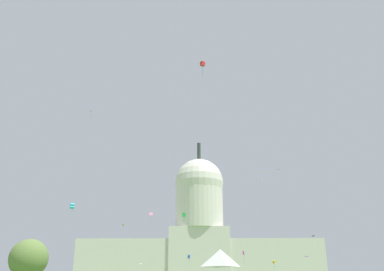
% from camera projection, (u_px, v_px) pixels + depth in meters
% --- Properties ---
extents(capitol_building, '(114.67, 24.30, 70.09)m').
position_uv_depth(capitol_building, '(199.00, 239.00, 200.04)').
color(capitol_building, beige).
rests_on(capitol_building, ground_plane).
extents(event_tent, '(5.16, 6.54, 6.39)m').
position_uv_depth(event_tent, '(221.00, 270.00, 62.51)').
color(event_tent, white).
rests_on(event_tent, ground_plane).
extents(tree_west_mid, '(11.61, 11.34, 12.08)m').
position_uv_depth(tree_west_mid, '(29.00, 259.00, 104.23)').
color(tree_west_mid, '#42301E').
rests_on(tree_west_mid, ground_plane).
extents(kite_gold_low, '(1.22, 1.20, 3.47)m').
position_uv_depth(kite_gold_low, '(274.00, 262.00, 138.63)').
color(kite_gold_low, gold).
extents(kite_blue_low, '(0.91, 0.98, 2.42)m').
position_uv_depth(kite_blue_low, '(189.00, 257.00, 142.38)').
color(kite_blue_low, blue).
extents(kite_white_low, '(1.18, 0.91, 3.77)m').
position_uv_depth(kite_white_low, '(141.00, 265.00, 163.34)').
color(kite_white_low, white).
extents(kite_black_low, '(1.04, 1.28, 2.35)m').
position_uv_depth(kite_black_low, '(312.00, 239.00, 83.73)').
color(kite_black_low, black).
extents(kite_red_high, '(1.41, 1.40, 4.23)m').
position_uv_depth(kite_red_high, '(203.00, 64.00, 105.52)').
color(kite_red_high, red).
extents(kite_green_low, '(1.01, 0.22, 2.25)m').
position_uv_depth(kite_green_low, '(184.00, 215.00, 100.45)').
color(kite_green_low, green).
extents(kite_orange_high, '(1.03, 1.29, 2.13)m').
position_uv_depth(kite_orange_high, '(92.00, 112.00, 135.57)').
color(kite_orange_high, orange).
extents(kite_turquoise_high, '(1.39, 0.75, 0.27)m').
position_uv_depth(kite_turquoise_high, '(278.00, 170.00, 138.77)').
color(kite_turquoise_high, teal).
extents(kite_pink_mid, '(1.06, 0.57, 3.77)m').
position_uv_depth(kite_pink_mid, '(151.00, 215.00, 128.99)').
color(kite_pink_mid, pink).
extents(kite_yellow_high, '(1.13, 1.21, 3.45)m').
position_uv_depth(kite_yellow_high, '(261.00, 174.00, 170.98)').
color(kite_yellow_high, yellow).
extents(kite_cyan_mid, '(1.48, 1.53, 3.36)m').
position_uv_depth(kite_cyan_mid, '(72.00, 206.00, 111.76)').
color(kite_cyan_mid, '#33BCDB').
extents(kite_magenta_low, '(0.79, 0.35, 4.81)m').
position_uv_depth(kite_magenta_low, '(243.00, 254.00, 170.29)').
color(kite_magenta_low, '#D1339E').
extents(kite_lime_mid, '(0.81, 0.47, 0.81)m').
position_uv_depth(kite_lime_mid, '(123.00, 225.00, 169.47)').
color(kite_lime_mid, '#8CD133').
extents(kite_violet_low, '(1.39, 0.75, 0.18)m').
position_uv_depth(kite_violet_low, '(306.00, 258.00, 116.35)').
color(kite_violet_low, purple).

